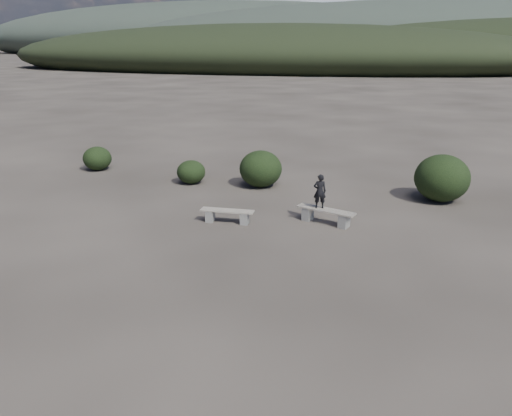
% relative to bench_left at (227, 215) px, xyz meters
% --- Properties ---
extents(ground, '(1200.00, 1200.00, 0.00)m').
position_rel_bench_left_xyz_m(ground, '(1.50, -5.10, -0.24)').
color(ground, '#2E2824').
rests_on(ground, ground).
extents(bench_left, '(1.62, 0.46, 0.40)m').
position_rel_bench_left_xyz_m(bench_left, '(0.00, 0.00, 0.00)').
color(bench_left, gray).
rests_on(bench_left, ground).
extents(bench_right, '(1.82, 0.89, 0.45)m').
position_rel_bench_left_xyz_m(bench_right, '(2.83, 0.76, 0.03)').
color(bench_right, gray).
rests_on(bench_right, ground).
extents(seated_person, '(0.43, 0.35, 1.04)m').
position_rel_bench_left_xyz_m(seated_person, '(2.62, 0.83, 0.72)').
color(seated_person, black).
rests_on(seated_person, bench_right).
extents(shrub_a, '(1.09, 1.09, 0.89)m').
position_rel_bench_left_xyz_m(shrub_a, '(-2.80, 3.78, 0.20)').
color(shrub_a, black).
rests_on(shrub_a, ground).
extents(shrub_b, '(1.58, 1.58, 1.36)m').
position_rel_bench_left_xyz_m(shrub_b, '(-0.14, 4.11, 0.44)').
color(shrub_b, black).
rests_on(shrub_b, ground).
extents(shrub_d, '(1.82, 1.82, 1.59)m').
position_rel_bench_left_xyz_m(shrub_d, '(6.22, 4.13, 0.55)').
color(shrub_d, black).
rests_on(shrub_d, ground).
extents(shrub_f, '(1.18, 1.18, 1.00)m').
position_rel_bench_left_xyz_m(shrub_f, '(-7.45, 4.60, 0.26)').
color(shrub_f, black).
rests_on(shrub_f, ground).
extents(mountain_ridges, '(500.00, 400.00, 56.00)m').
position_rel_bench_left_xyz_m(mountain_ridges, '(-5.98, 333.96, 10.59)').
color(mountain_ridges, black).
rests_on(mountain_ridges, ground).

